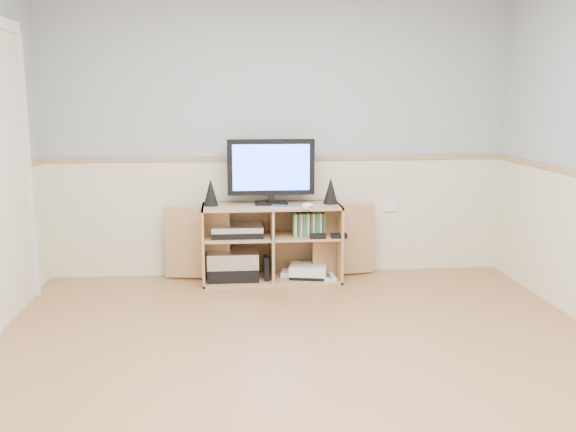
{
  "coord_description": "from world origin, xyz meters",
  "views": [
    {
      "loc": [
        -0.44,
        -3.29,
        1.55
      ],
      "look_at": [
        -0.01,
        1.2,
        0.7
      ],
      "focal_mm": 40.0,
      "sensor_mm": 36.0,
      "label": 1
    }
  ],
  "objects_px": {
    "keyboard": "(290,207)",
    "game_consoles": "(307,271)",
    "media_cabinet": "(271,241)",
    "monitor": "(271,169)"
  },
  "relations": [
    {
      "from": "monitor",
      "to": "game_consoles",
      "type": "xyz_separation_m",
      "value": [
        0.3,
        -0.06,
        -0.88
      ]
    },
    {
      "from": "monitor",
      "to": "keyboard",
      "type": "distance_m",
      "value": 0.38
    },
    {
      "from": "game_consoles",
      "to": "monitor",
      "type": "bearing_deg",
      "value": 168.55
    },
    {
      "from": "media_cabinet",
      "to": "monitor",
      "type": "distance_m",
      "value": 0.62
    },
    {
      "from": "media_cabinet",
      "to": "game_consoles",
      "type": "distance_m",
      "value": 0.4
    },
    {
      "from": "monitor",
      "to": "game_consoles",
      "type": "height_order",
      "value": "monitor"
    },
    {
      "from": "keyboard",
      "to": "game_consoles",
      "type": "distance_m",
      "value": 0.62
    },
    {
      "from": "keyboard",
      "to": "game_consoles",
      "type": "height_order",
      "value": "keyboard"
    },
    {
      "from": "game_consoles",
      "to": "keyboard",
      "type": "bearing_deg",
      "value": -140.45
    },
    {
      "from": "media_cabinet",
      "to": "game_consoles",
      "type": "bearing_deg",
      "value": -12.35
    }
  ]
}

